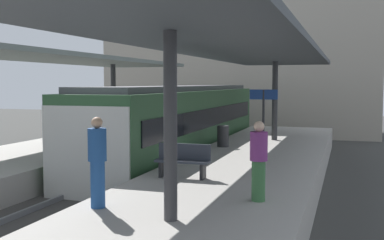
{
  "coord_description": "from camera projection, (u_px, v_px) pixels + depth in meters",
  "views": [
    {
      "loc": [
        6.72,
        -12.68,
        3.42
      ],
      "look_at": [
        0.9,
        5.27,
        1.96
      ],
      "focal_mm": 44.87,
      "sensor_mm": 36.0,
      "label": 1
    }
  ],
  "objects": [
    {
      "name": "track_ballast",
      "position": [
        109.0,
        194.0,
        14.35
      ],
      "size": [
        3.2,
        28.0,
        0.2
      ],
      "primitive_type": "cube",
      "color": "#423F3D",
      "rests_on": "ground_plane"
    },
    {
      "name": "commuter_train",
      "position": [
        182.0,
        123.0,
        20.51
      ],
      "size": [
        2.78,
        16.0,
        3.1
      ],
      "color": "#2D5633",
      "rests_on": "track_ballast"
    },
    {
      "name": "passenger_mid_platform",
      "position": [
        259.0,
        160.0,
        9.79
      ],
      "size": [
        0.36,
        0.36,
        1.65
      ],
      "color": "#386B3D",
      "rests_on": "platform_right"
    },
    {
      "name": "ground_plane",
      "position": [
        109.0,
        197.0,
        14.36
      ],
      "size": [
        80.0,
        80.0,
        0.0
      ],
      "primitive_type": "plane",
      "color": "#383835"
    },
    {
      "name": "rail_far_side",
      "position": [
        131.0,
        190.0,
        14.12
      ],
      "size": [
        0.08,
        28.0,
        0.14
      ],
      "primitive_type": "cube",
      "color": "slate",
      "rests_on": "track_ballast"
    },
    {
      "name": "platform_right",
      "position": [
        233.0,
        189.0,
        13.15
      ],
      "size": [
        4.4,
        28.0,
        1.0
      ],
      "primitive_type": "cube",
      "color": "#ADA8A0",
      "rests_on": "ground_plane"
    },
    {
      "name": "rail_near_side",
      "position": [
        88.0,
        187.0,
        14.56
      ],
      "size": [
        0.08,
        28.0,
        0.14
      ],
      "primitive_type": "cube",
      "color": "slate",
      "rests_on": "track_ballast"
    },
    {
      "name": "station_building_backdrop",
      "position": [
        241.0,
        53.0,
        33.0
      ],
      "size": [
        18.0,
        6.0,
        11.0
      ],
      "primitive_type": "cube",
      "color": "#A89E8E",
      "rests_on": "ground_plane"
    },
    {
      "name": "platform_bench",
      "position": [
        183.0,
        159.0,
        12.26
      ],
      "size": [
        1.4,
        0.41,
        0.86
      ],
      "color": "black",
      "rests_on": "platform_right"
    },
    {
      "name": "litter_bin",
      "position": [
        223.0,
        136.0,
        18.21
      ],
      "size": [
        0.44,
        0.44,
        0.8
      ],
      "primitive_type": "cylinder",
      "color": "#2D2D30",
      "rests_on": "platform_right"
    },
    {
      "name": "platform_sign",
      "position": [
        264.0,
        108.0,
        15.4
      ],
      "size": [
        0.9,
        0.08,
        2.21
      ],
      "color": "#262628",
      "rests_on": "platform_right"
    },
    {
      "name": "canopy_left",
      "position": [
        28.0,
        57.0,
        16.52
      ],
      "size": [
        4.18,
        21.0,
        3.45
      ],
      "color": "#333335",
      "rests_on": "platform_left"
    },
    {
      "name": "platform_left",
      "position": [
        4.0,
        173.0,
        15.49
      ],
      "size": [
        4.4,
        28.0,
        1.0
      ],
      "primitive_type": "cube",
      "color": "#ADA8A0",
      "rests_on": "ground_plane"
    },
    {
      "name": "canopy_right",
      "position": [
        245.0,
        51.0,
        14.18
      ],
      "size": [
        4.18,
        21.0,
        3.48
      ],
      "color": "#333335",
      "rests_on": "platform_right"
    },
    {
      "name": "passenger_near_bench",
      "position": [
        97.0,
        161.0,
        9.25
      ],
      "size": [
        0.36,
        0.36,
        1.77
      ],
      "color": "navy",
      "rests_on": "platform_right"
    }
  ]
}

